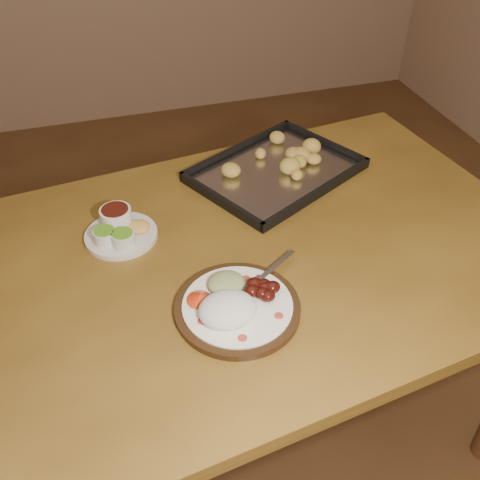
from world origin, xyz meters
name	(u,v)px	position (x,y,z in m)	size (l,w,h in m)	color
ground	(178,371)	(0.00, 0.00, 0.00)	(4.00, 4.00, 0.00)	brown
dining_table	(229,285)	(0.12, -0.27, 0.65)	(1.60, 1.08, 0.75)	brown
dinner_plate	(235,304)	(0.09, -0.44, 0.77)	(0.30, 0.26, 0.06)	black
condiment_saucer	(119,230)	(-0.11, -0.13, 0.77)	(0.17, 0.17, 0.06)	beige
baking_tray	(276,170)	(0.34, 0.02, 0.76)	(0.53, 0.48, 0.05)	black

